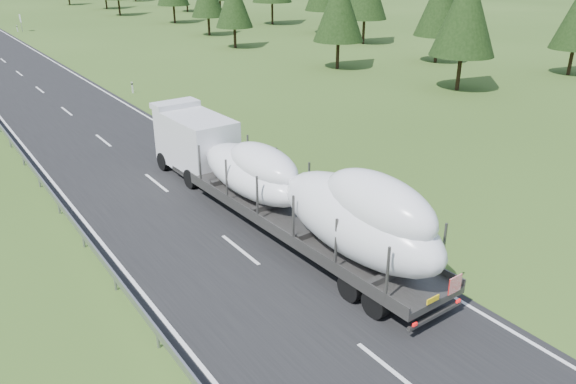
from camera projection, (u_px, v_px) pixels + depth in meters
ground at (240, 250)px, 23.56m from camera, size 400.00×400.00×0.00m
highway_sign at (20, 20)px, 87.06m from camera, size 0.08×0.90×2.60m
boat_truck at (282, 183)px, 24.24m from camera, size 3.32×20.25×4.54m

